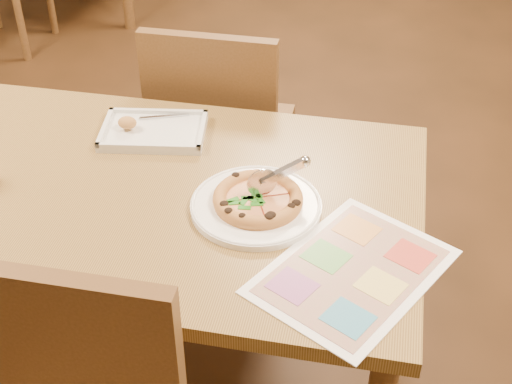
% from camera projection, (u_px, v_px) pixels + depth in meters
% --- Properties ---
extents(dining_table, '(1.30, 0.85, 0.72)m').
position_uv_depth(dining_table, '(160.00, 216.00, 1.81)').
color(dining_table, olive).
rests_on(dining_table, ground).
extents(chair_far, '(0.42, 0.42, 0.47)m').
position_uv_depth(chair_far, '(218.00, 119.00, 2.32)').
color(chair_far, brown).
rests_on(chair_far, ground).
extents(plate, '(0.40, 0.40, 0.02)m').
position_uv_depth(plate, '(256.00, 206.00, 1.69)').
color(plate, white).
rests_on(plate, dining_table).
extents(pizza, '(0.21, 0.21, 0.03)m').
position_uv_depth(pizza, '(258.00, 199.00, 1.68)').
color(pizza, '#CD8246').
rests_on(pizza, plate).
extents(pizza_cutter, '(0.13, 0.08, 0.09)m').
position_uv_depth(pizza_cutter, '(277.00, 175.00, 1.66)').
color(pizza_cutter, silver).
rests_on(pizza_cutter, pizza).
extents(appetizer_tray, '(0.31, 0.23, 0.05)m').
position_uv_depth(appetizer_tray, '(152.00, 132.00, 1.95)').
color(appetizer_tray, silver).
rests_on(appetizer_tray, dining_table).
extents(menu, '(0.46, 0.51, 0.00)m').
position_uv_depth(menu, '(353.00, 271.00, 1.52)').
color(menu, white).
rests_on(menu, dining_table).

